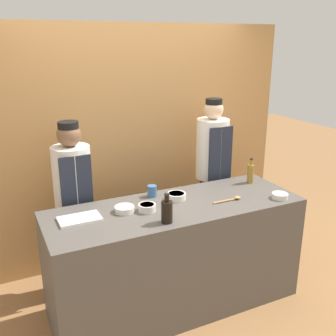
# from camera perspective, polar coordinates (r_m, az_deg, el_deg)

# --- Properties ---
(ground_plane) EXTENTS (14.00, 14.00, 0.00)m
(ground_plane) POSITION_cam_1_polar(r_m,az_deg,el_deg) (3.72, 1.05, -18.92)
(ground_plane) COLOR olive
(cabinet_wall) EXTENTS (3.40, 0.18, 2.40)m
(cabinet_wall) POSITION_cam_1_polar(r_m,az_deg,el_deg) (4.08, -5.56, 3.26)
(cabinet_wall) COLOR #B7844C
(cabinet_wall) RESTS_ON ground_plane
(counter) EXTENTS (2.13, 0.74, 0.95)m
(counter) POSITION_cam_1_polar(r_m,az_deg,el_deg) (3.46, 1.09, -12.65)
(counter) COLOR #514C47
(counter) RESTS_ON ground_plane
(sauce_bowl_orange) EXTENTS (0.14, 0.14, 0.06)m
(sauce_bowl_orange) POSITION_cam_1_polar(r_m,az_deg,el_deg) (3.13, -3.09, -5.68)
(sauce_bowl_orange) COLOR silver
(sauce_bowl_orange) RESTS_ON counter
(sauce_bowl_white) EXTENTS (0.14, 0.14, 0.05)m
(sauce_bowl_white) POSITION_cam_1_polar(r_m,az_deg,el_deg) (3.50, 15.94, -3.87)
(sauce_bowl_white) COLOR silver
(sauce_bowl_white) RESTS_ON counter
(sauce_bowl_yellow) EXTENTS (0.16, 0.16, 0.05)m
(sauce_bowl_yellow) POSITION_cam_1_polar(r_m,az_deg,el_deg) (3.13, -6.33, -5.91)
(sauce_bowl_yellow) COLOR silver
(sauce_bowl_yellow) RESTS_ON counter
(sauce_bowl_green) EXTENTS (0.16, 0.16, 0.06)m
(sauce_bowl_green) POSITION_cam_1_polar(r_m,az_deg,el_deg) (3.35, 1.23, -4.07)
(sauce_bowl_green) COLOR silver
(sauce_bowl_green) RESTS_ON counter
(cutting_board) EXTENTS (0.31, 0.19, 0.02)m
(cutting_board) POSITION_cam_1_polar(r_m,az_deg,el_deg) (3.06, -12.71, -7.23)
(cutting_board) COLOR white
(cutting_board) RESTS_ON counter
(bottle_soy) EXTENTS (0.09, 0.09, 0.23)m
(bottle_soy) POSITION_cam_1_polar(r_m,az_deg,el_deg) (2.92, -0.16, -6.27)
(bottle_soy) COLOR black
(bottle_soy) RESTS_ON counter
(bottle_vinegar) EXTENTS (0.06, 0.06, 0.24)m
(bottle_vinegar) POSITION_cam_1_polar(r_m,az_deg,el_deg) (3.80, 11.88, -0.73)
(bottle_vinegar) COLOR olive
(bottle_vinegar) RESTS_ON counter
(cup_blue) EXTENTS (0.08, 0.08, 0.10)m
(cup_blue) POSITION_cam_1_polar(r_m,az_deg,el_deg) (3.40, -2.34, -3.36)
(cup_blue) COLOR #386093
(cup_blue) RESTS_ON counter
(wooden_spoon) EXTENTS (0.27, 0.05, 0.03)m
(wooden_spoon) POSITION_cam_1_polar(r_m,az_deg,el_deg) (3.37, 9.17, -4.49)
(wooden_spoon) COLOR #B2844C
(wooden_spoon) RESTS_ON counter
(chef_left) EXTENTS (0.33, 0.33, 1.60)m
(chef_left) POSITION_cam_1_polar(r_m,az_deg,el_deg) (3.57, -13.44, -4.95)
(chef_left) COLOR #28282D
(chef_left) RESTS_ON ground_plane
(chef_right) EXTENTS (0.32, 0.32, 1.70)m
(chef_right) POSITION_cam_1_polar(r_m,az_deg,el_deg) (4.05, 6.33, -0.87)
(chef_right) COLOR #28282D
(chef_right) RESTS_ON ground_plane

